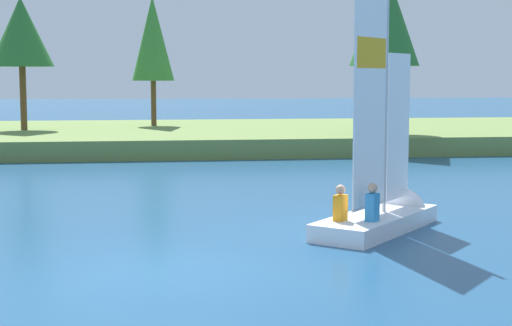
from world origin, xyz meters
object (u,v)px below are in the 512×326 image
object	(u,v)px
shoreline_tree_left	(21,32)
shoreline_tree_midleft	(153,39)
sailboat	(389,203)
shoreline_tree_centre	(385,17)

from	to	relation	value
shoreline_tree_left	shoreline_tree_midleft	world-z (taller)	shoreline_tree_midleft
shoreline_tree_left	sailboat	xyz separation A→B (m)	(10.97, -21.16, -4.73)
shoreline_tree_midleft	sailboat	xyz separation A→B (m)	(4.99, -23.39, -4.57)
shoreline_tree_left	sailboat	distance (m)	24.30
shoreline_tree_left	sailboat	world-z (taller)	shoreline_tree_left
shoreline_tree_midleft	sailboat	world-z (taller)	shoreline_tree_midleft
sailboat	shoreline_tree_midleft	bearing A→B (deg)	53.54
shoreline_tree_left	shoreline_tree_midleft	distance (m)	6.38
shoreline_tree_centre	sailboat	size ratio (longest dim) A/B	1.08
shoreline_tree_centre	sailboat	xyz separation A→B (m)	(-4.78, -16.48, -5.21)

